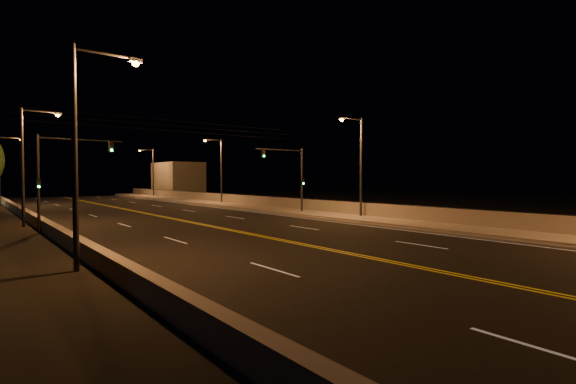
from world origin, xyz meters
TOP-DOWN VIEW (x-y plane):
  - road at (0.00, 20.00)m, footprint 18.00×120.00m
  - sidewalk at (10.80, 20.00)m, footprint 3.60×120.00m
  - curb at (8.93, 20.00)m, footprint 0.14×120.00m
  - parapet_wall at (12.45, 20.00)m, footprint 0.30×120.00m
  - jersey_barrier at (-9.43, 20.00)m, footprint 0.45×120.00m
  - distant_building_right at (16.50, 68.45)m, footprint 6.00×10.00m
  - parapet_rail at (12.45, 20.00)m, footprint 0.06×120.00m
  - lane_markings at (0.00, 19.93)m, footprint 17.32×116.00m
  - streetlight_1 at (11.49, 21.06)m, footprint 2.55×0.28m
  - streetlight_2 at (11.49, 44.04)m, footprint 2.55×0.28m
  - streetlight_3 at (11.49, 67.63)m, footprint 2.55×0.28m
  - streetlight_4 at (-9.89, 14.76)m, footprint 2.55×0.28m
  - streetlight_5 at (-9.89, 31.81)m, footprint 2.55×0.28m
  - streetlight_6 at (-9.89, 56.30)m, footprint 2.55×0.28m
  - traffic_signal_right at (9.99, 27.53)m, footprint 5.11×0.31m
  - traffic_signal_left at (-8.79, 27.53)m, footprint 5.11×0.31m
  - overhead_wires at (0.00, 29.50)m, footprint 22.00×0.03m

SIDE VIEW (x-z plane):
  - road at x=0.00m, z-range 0.00..0.02m
  - lane_markings at x=0.00m, z-range 0.02..0.02m
  - curb at x=8.93m, z-range 0.00..0.15m
  - sidewalk at x=10.80m, z-range 0.00..0.30m
  - jersey_barrier at x=-9.43m, z-range 0.00..0.74m
  - parapet_wall at x=12.45m, z-range 0.30..1.30m
  - parapet_rail at x=12.45m, z-range 1.30..1.36m
  - distant_building_right at x=16.50m, z-range 0.00..5.99m
  - traffic_signal_right at x=9.99m, z-range 0.80..6.80m
  - traffic_signal_left at x=-8.79m, z-range 0.80..6.80m
  - streetlight_1 at x=11.49m, z-range 0.69..8.81m
  - streetlight_2 at x=11.49m, z-range 0.69..8.81m
  - streetlight_3 at x=11.49m, z-range 0.69..8.81m
  - streetlight_4 at x=-9.89m, z-range 0.69..8.81m
  - streetlight_5 at x=-9.89m, z-range 0.69..8.81m
  - streetlight_6 at x=-9.89m, z-range 0.69..8.81m
  - overhead_wires at x=0.00m, z-range 6.98..7.81m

